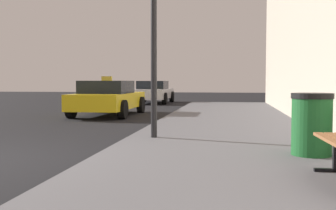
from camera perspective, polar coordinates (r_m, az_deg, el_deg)
name	(u,v)px	position (r m, az deg, el deg)	size (l,w,h in m)	color
sidewalk	(229,164)	(5.89, 8.50, -8.20)	(4.00, 32.00, 0.15)	#5B5B60
trash_bin	(312,124)	(6.43, 19.43, -2.51)	(0.61, 0.61, 0.92)	#195926
car_yellow	(108,98)	(15.04, -8.33, 1.00)	(2.02, 4.30, 1.43)	yellow
car_white	(153,92)	(23.41, -2.05, 1.85)	(1.95, 4.28, 1.27)	white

